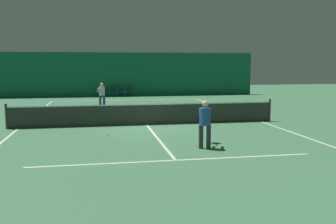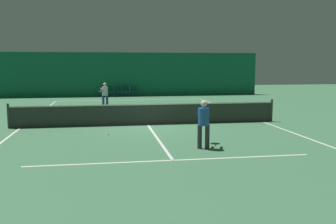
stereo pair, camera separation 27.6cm
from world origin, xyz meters
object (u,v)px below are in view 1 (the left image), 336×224
tennis_net (147,114)px  player_far (102,93)px  courtside_chair_1 (108,91)px  courtside_chair_3 (124,91)px  player_near (205,120)px  courtside_chair_0 (100,91)px  tennis_ball (108,134)px  courtside_chair_2 (116,91)px  courtside_chair_4 (132,91)px

tennis_net → player_far: 7.38m
courtside_chair_1 → courtside_chair_3: size_ratio=1.00×
player_near → courtside_chair_0: player_near is taller
player_far → courtside_chair_1: (0.58, 7.84, -0.43)m
player_near → tennis_ball: (-3.04, 2.86, -0.88)m
courtside_chair_1 → courtside_chair_3: (1.35, 0.00, 0.00)m
courtside_chair_2 → courtside_chair_3: size_ratio=1.00×
player_far → courtside_chair_2: bearing=-175.8°
courtside_chair_3 → tennis_ball: courtside_chair_3 is taller
courtside_chair_1 → player_far: bearing=-4.2°
player_near → player_far: (-3.14, 12.18, -0.00)m
player_near → courtside_chair_3: size_ratio=1.87×
tennis_net → player_near: (1.25, -5.06, 0.41)m
player_near → courtside_chair_4: bearing=16.4°
courtside_chair_0 → courtside_chair_4: bearing=90.0°
player_near → courtside_chair_1: player_near is taller
player_near → courtside_chair_2: (-1.89, 20.02, -0.43)m
tennis_net → tennis_ball: bearing=-129.1°
tennis_net → tennis_ball: size_ratio=181.82×
courtside_chair_1 → courtside_chair_0: bearing=-90.0°
courtside_chair_3 → courtside_chair_2: bearing=-90.0°
courtside_chair_2 → courtside_chair_4: size_ratio=1.00×
courtside_chair_2 → courtside_chair_4: bearing=90.0°
tennis_ball → player_far: bearing=90.6°
player_near → courtside_chair_2: 20.12m
player_far → courtside_chair_1: bearing=-170.9°
player_far → courtside_chair_2: size_ratio=1.87×
courtside_chair_2 → courtside_chair_0: bearing=-90.0°
courtside_chair_3 → tennis_ball: 17.27m
courtside_chair_0 → courtside_chair_3: size_ratio=1.00×
player_far → courtside_chair_0: size_ratio=1.87×
player_far → player_near: bearing=27.7°
courtside_chair_2 → courtside_chair_4: 1.35m
tennis_net → courtside_chair_4: bearing=87.3°
courtside_chair_0 → courtside_chair_4: 2.69m
tennis_net → tennis_ball: tennis_net is taller
courtside_chair_1 → courtside_chair_2: bearing=90.0°
tennis_net → courtside_chair_2: size_ratio=14.29×
courtside_chair_2 → player_near: bearing=5.4°
player_near → player_far: 12.58m
player_near → tennis_ball: 4.27m
courtside_chair_1 → courtside_chair_2: (0.67, 0.00, 0.00)m
player_near → courtside_chair_0: bearing=24.0°
player_far → tennis_ball: size_ratio=23.74×
player_far → courtside_chair_2: (1.25, 7.84, -0.43)m
courtside_chair_3 → tennis_net: bearing=-0.1°
tennis_net → courtside_chair_4: size_ratio=14.29×
courtside_chair_0 → courtside_chair_1: 0.67m
player_near → player_far: bearing=29.3°
courtside_chair_3 → tennis_ball: size_ratio=12.73×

